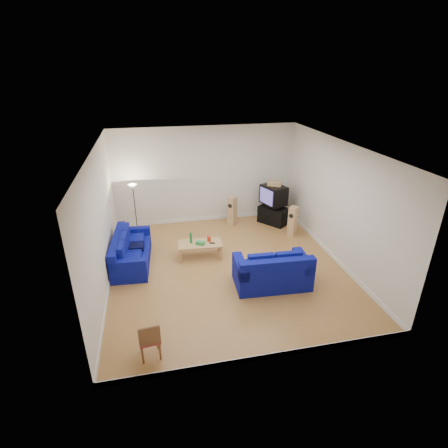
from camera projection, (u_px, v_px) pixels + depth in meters
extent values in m
cube|color=#945F2D|center=(227.00, 268.00, 9.28)|extent=(6.00, 6.50, 0.01)
cube|color=white|center=(228.00, 147.00, 7.95)|extent=(6.00, 6.50, 0.01)
cube|color=silver|center=(206.00, 175.00, 11.50)|extent=(6.00, 0.01, 3.20)
cube|color=silver|center=(271.00, 286.00, 5.72)|extent=(6.00, 0.01, 3.20)
cube|color=silver|center=(101.00, 223.00, 8.04)|extent=(0.01, 6.50, 3.20)
cube|color=silver|center=(338.00, 203.00, 9.19)|extent=(0.01, 6.50, 3.20)
cube|color=white|center=(207.00, 218.00, 12.13)|extent=(6.00, 0.02, 0.12)
cube|color=white|center=(266.00, 356.00, 6.37)|extent=(6.00, 0.02, 0.12)
cube|color=white|center=(110.00, 279.00, 8.68)|extent=(0.02, 6.50, 0.12)
cube|color=white|center=(331.00, 254.00, 9.82)|extent=(0.02, 6.50, 0.12)
cube|color=#060A68|center=(132.00, 257.00, 9.42)|extent=(1.04, 2.14, 0.40)
cube|color=#060A68|center=(117.00, 244.00, 9.21)|extent=(0.35, 2.09, 0.41)
cube|color=#060A68|center=(134.00, 231.00, 10.13)|extent=(0.91, 0.27, 0.23)
cube|color=#060A68|center=(127.00, 264.00, 8.45)|extent=(0.91, 0.27, 0.23)
cube|color=black|center=(137.00, 247.00, 9.32)|extent=(0.40, 0.40, 0.11)
cube|color=#060A68|center=(271.00, 276.00, 8.51)|extent=(1.83, 1.09, 0.44)
cube|color=#060A68|center=(277.00, 269.00, 7.98)|extent=(1.79, 0.33, 0.45)
cube|color=#060A68|center=(241.00, 266.00, 8.25)|extent=(0.28, 1.01, 0.25)
cube|color=#060A68|center=(303.00, 261.00, 8.48)|extent=(0.28, 1.01, 0.25)
cube|color=black|center=(270.00, 261.00, 8.52)|extent=(0.44, 0.44, 0.13)
cube|color=tan|center=(200.00, 244.00, 9.64)|extent=(1.23, 0.67, 0.05)
cube|color=tan|center=(181.00, 257.00, 9.43)|extent=(0.06, 0.06, 0.38)
cube|color=tan|center=(180.00, 248.00, 9.87)|extent=(0.06, 0.06, 0.38)
cube|color=tan|center=(221.00, 254.00, 9.58)|extent=(0.06, 0.06, 0.38)
cube|color=tan|center=(218.00, 245.00, 10.02)|extent=(0.06, 0.06, 0.38)
cylinder|color=#197233|center=(191.00, 238.00, 9.59)|extent=(0.08, 0.08, 0.30)
cube|color=green|center=(200.00, 243.00, 9.53)|extent=(0.26, 0.22, 0.09)
cylinder|color=red|center=(209.00, 239.00, 9.71)|extent=(0.11, 0.11, 0.14)
cube|color=black|center=(212.00, 243.00, 9.61)|extent=(0.16, 0.10, 0.02)
cube|color=black|center=(273.00, 215.00, 11.79)|extent=(0.99, 1.07, 0.58)
cube|color=black|center=(274.00, 205.00, 11.67)|extent=(0.61, 0.58, 0.11)
cube|color=black|center=(274.00, 195.00, 11.54)|extent=(0.83, 0.96, 0.62)
cube|color=#483E89|center=(266.00, 197.00, 11.39)|extent=(0.23, 0.62, 0.50)
cube|color=tan|center=(274.00, 184.00, 11.38)|extent=(0.47, 0.38, 0.15)
cube|color=tan|center=(232.00, 211.00, 11.63)|extent=(0.36, 0.36, 0.96)
cylinder|color=black|center=(230.00, 206.00, 11.42)|extent=(0.12, 0.11, 0.14)
cube|color=tan|center=(293.00, 221.00, 10.89)|extent=(0.35, 0.35, 0.95)
cylinder|color=black|center=(291.00, 216.00, 10.69)|extent=(0.11, 0.12, 0.14)
cylinder|color=black|center=(138.00, 232.00, 11.22)|extent=(0.21, 0.21, 0.03)
cylinder|color=black|center=(135.00, 210.00, 10.91)|extent=(0.03, 0.03, 1.51)
cone|color=white|center=(133.00, 186.00, 10.58)|extent=(0.28, 0.28, 0.12)
cube|color=brown|center=(143.00, 355.00, 6.22)|extent=(0.04, 0.04, 0.38)
cube|color=brown|center=(141.00, 343.00, 6.49)|extent=(0.04, 0.04, 0.38)
cube|color=brown|center=(160.00, 351.00, 6.31)|extent=(0.04, 0.04, 0.38)
cube|color=brown|center=(158.00, 340.00, 6.58)|extent=(0.04, 0.04, 0.38)
cube|color=#983332|center=(149.00, 339.00, 6.32)|extent=(0.42, 0.42, 0.05)
cube|color=brown|center=(150.00, 336.00, 6.08)|extent=(0.38, 0.07, 0.38)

